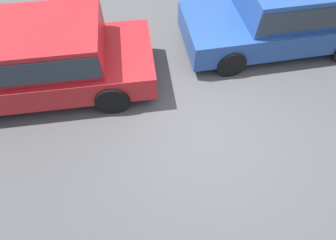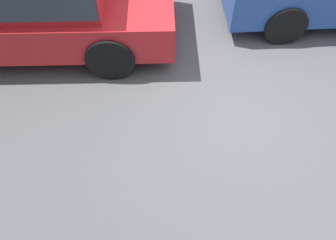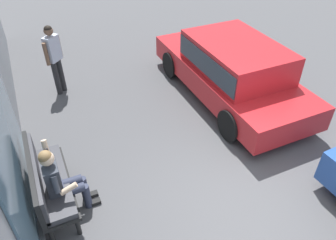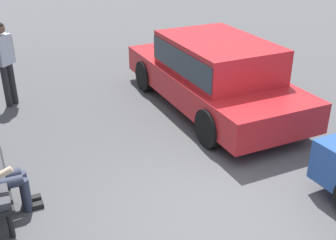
{
  "view_description": "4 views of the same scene",
  "coord_description": "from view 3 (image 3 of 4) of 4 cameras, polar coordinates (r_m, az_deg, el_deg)",
  "views": [
    {
      "loc": [
        1.05,
        2.6,
        4.28
      ],
      "look_at": [
        0.74,
        0.35,
        0.99
      ],
      "focal_mm": 28.0,
      "sensor_mm": 36.0,
      "label": 1
    },
    {
      "loc": [
        0.98,
        2.6,
        3.44
      ],
      "look_at": [
        0.93,
        0.75,
        0.88
      ],
      "focal_mm": 35.0,
      "sensor_mm": 36.0,
      "label": 2
    },
    {
      "loc": [
        -2.52,
        2.6,
        4.48
      ],
      "look_at": [
        1.55,
        0.73,
        1.03
      ],
      "focal_mm": 35.0,
      "sensor_mm": 36.0,
      "label": 3
    },
    {
      "loc": [
        -3.75,
        2.6,
        3.56
      ],
      "look_at": [
        1.17,
        0.28,
        0.92
      ],
      "focal_mm": 45.0,
      "sensor_mm": 36.0,
      "label": 4
    }
  ],
  "objects": [
    {
      "name": "bench",
      "position": [
        5.62,
        -20.56,
        -9.83
      ],
      "size": [
        1.7,
        0.55,
        0.99
      ],
      "color": "black",
      "rests_on": "ground_plane"
    },
    {
      "name": "person_on_phone",
      "position": [
        5.36,
        -18.21,
        -9.89
      ],
      "size": [
        0.73,
        0.74,
        1.32
      ],
      "color": "#2D3347",
      "rests_on": "ground_plane"
    },
    {
      "name": "parked_car_mid",
      "position": [
        7.86,
        11.12,
        8.94
      ],
      "size": [
        4.59,
        1.94,
        1.46
      ],
      "color": "red",
      "rests_on": "ground_plane"
    },
    {
      "name": "pedestrian_standing",
      "position": [
        8.26,
        -19.26,
        10.69
      ],
      "size": [
        0.4,
        0.43,
        1.73
      ],
      "color": "#232326",
      "rests_on": "ground_plane"
    },
    {
      "name": "ground_plane",
      "position": [
        5.76,
        13.6,
        -14.99
      ],
      "size": [
        60.0,
        60.0,
        0.0
      ],
      "primitive_type": "plane",
      "color": "#4C4C4F"
    }
  ]
}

